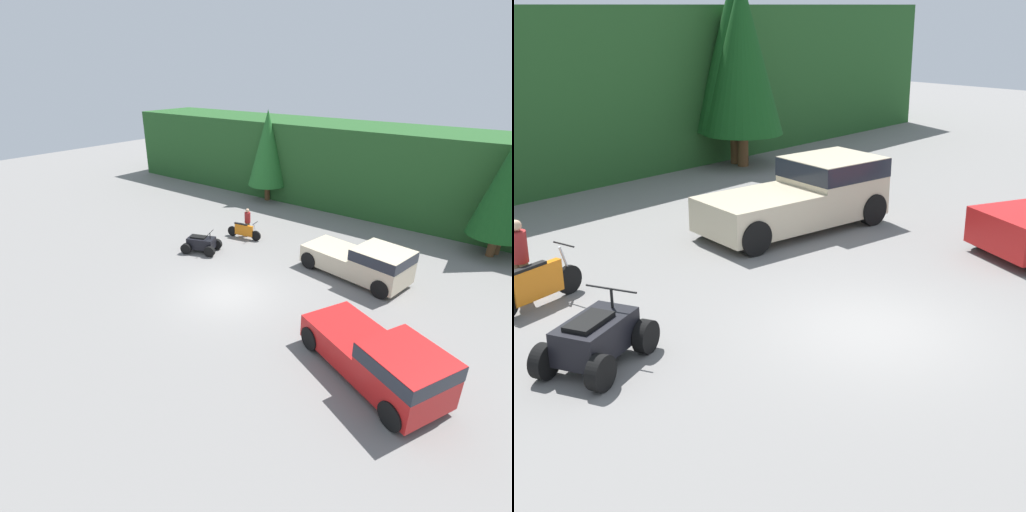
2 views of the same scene
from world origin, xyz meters
TOP-DOWN VIEW (x-y plane):
  - ground_plane at (0.00, 0.00)m, footprint 80.00×80.00m
  - tree_mid_left at (8.63, 11.85)m, footprint 3.00×3.00m
  - tree_mid_right at (8.80, 12.39)m, footprint 3.08×3.08m
  - pickup_truck_second at (4.23, 5.08)m, footprint 5.50×2.95m
  - dirt_bike at (-3.62, 5.58)m, footprint 2.23×0.66m
  - quad_atv at (-4.27, 2.62)m, footprint 2.32×1.92m
  - rider_person at (-3.70, 6.02)m, footprint 0.43×0.43m

SIDE VIEW (x-z plane):
  - ground_plane at x=0.00m, z-range 0.00..0.00m
  - dirt_bike at x=-3.62m, z-range -0.10..1.02m
  - quad_atv at x=-4.27m, z-range -0.13..1.06m
  - rider_person at x=-3.70m, z-range 0.07..1.82m
  - pickup_truck_second at x=4.23m, z-range 0.06..1.87m
  - tree_mid_left at x=8.63m, z-range 0.60..7.41m
  - tree_mid_right at x=8.80m, z-range 0.62..7.62m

